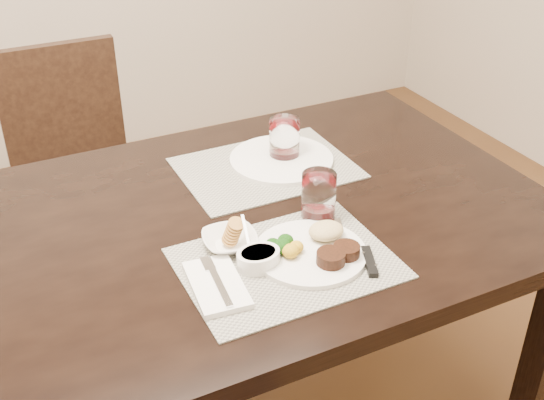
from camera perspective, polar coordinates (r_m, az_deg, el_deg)
name	(u,v)px	position (r m, az deg, el deg)	size (l,w,h in m)	color
dining_table	(151,267)	(1.65, -10.06, -5.53)	(2.00, 1.00, 0.75)	black
chair_far	(75,161)	(2.52, -16.15, 3.12)	(0.42, 0.42, 0.90)	black
placemat_near	(286,263)	(1.50, 1.22, -5.30)	(0.46, 0.34, 0.00)	gray
placemat_far	(266,168)	(1.86, -0.50, 2.70)	(0.46, 0.34, 0.00)	gray
dinner_plate	(315,249)	(1.52, 3.66, -4.10)	(0.25, 0.25, 0.05)	white
napkin_fork	(217,284)	(1.43, -4.66, -7.05)	(0.12, 0.19, 0.02)	white
steak_knife	(362,255)	(1.52, 7.56, -4.58)	(0.07, 0.24, 0.01)	silver
cracker_bowl	(230,240)	(1.54, -3.55, -3.37)	(0.14, 0.14, 0.05)	white
sauce_ramekin	(258,258)	(1.47, -1.16, -4.88)	(0.10, 0.15, 0.08)	white
wine_glass_near	(319,198)	(1.63, 3.92, 0.21)	(0.08, 0.08, 0.11)	white
far_plate	(281,159)	(1.89, 0.79, 3.42)	(0.29, 0.29, 0.01)	white
wine_glass_far	(284,141)	(1.89, 1.05, 4.94)	(0.08, 0.08, 0.12)	white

